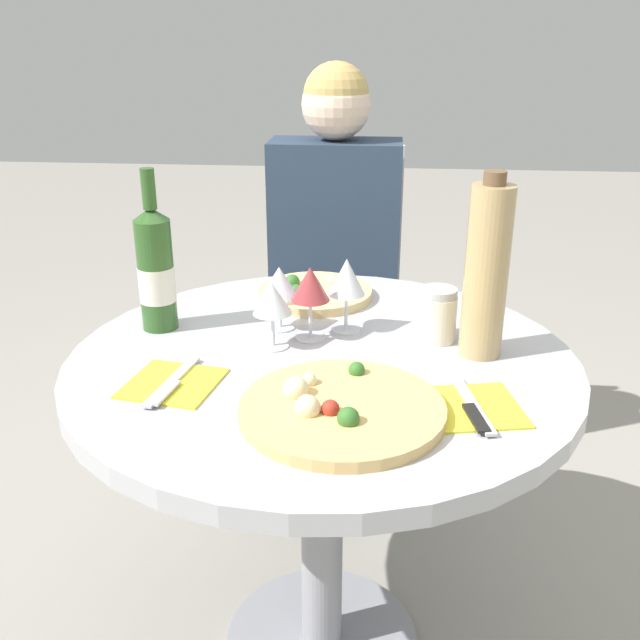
# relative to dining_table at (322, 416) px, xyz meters

# --- Properties ---
(dining_table) EXTENTS (0.95, 0.95, 0.72)m
(dining_table) POSITION_rel_dining_table_xyz_m (0.00, 0.00, 0.00)
(dining_table) COLOR gray
(dining_table) RESTS_ON ground_plane
(chair_behind_diner) EXTENTS (0.39, 0.39, 0.96)m
(chair_behind_diner) POSITION_rel_dining_table_xyz_m (-0.03, 0.85, -0.11)
(chair_behind_diner) COLOR silver
(chair_behind_diner) RESTS_ON ground_plane
(seated_diner) EXTENTS (0.37, 0.39, 1.20)m
(seated_diner) POSITION_rel_dining_table_xyz_m (-0.03, 0.71, -0.04)
(seated_diner) COLOR #28384C
(seated_diner) RESTS_ON ground_plane
(pizza_large) EXTENTS (0.33, 0.33, 0.05)m
(pizza_large) POSITION_rel_dining_table_xyz_m (0.05, -0.22, 0.14)
(pizza_large) COLOR #DBB26B
(pizza_large) RESTS_ON dining_table
(pizza_small_far) EXTENTS (0.26, 0.26, 0.05)m
(pizza_small_far) POSITION_rel_dining_table_xyz_m (-0.05, 0.30, 0.14)
(pizza_small_far) COLOR #E5C17F
(pizza_small_far) RESTS_ON dining_table
(wine_bottle) EXTENTS (0.07, 0.07, 0.32)m
(wine_bottle) POSITION_rel_dining_table_xyz_m (-0.34, 0.10, 0.25)
(wine_bottle) COLOR #2D5623
(wine_bottle) RESTS_ON dining_table
(tall_carafe) EXTENTS (0.08, 0.08, 0.34)m
(tall_carafe) POSITION_rel_dining_table_xyz_m (0.29, 0.03, 0.29)
(tall_carafe) COLOR tan
(tall_carafe) RESTS_ON dining_table
(sugar_shaker) EXTENTS (0.07, 0.07, 0.11)m
(sugar_shaker) POSITION_rel_dining_table_xyz_m (0.22, 0.09, 0.18)
(sugar_shaker) COLOR silver
(sugar_shaker) RESTS_ON dining_table
(wine_glass_back_left) EXTENTS (0.08, 0.08, 0.13)m
(wine_glass_back_left) POSITION_rel_dining_table_xyz_m (-0.10, 0.12, 0.23)
(wine_glass_back_left) COLOR silver
(wine_glass_back_left) RESTS_ON dining_table
(wine_glass_back_right) EXTENTS (0.07, 0.07, 0.15)m
(wine_glass_back_right) POSITION_rel_dining_table_xyz_m (0.04, 0.12, 0.24)
(wine_glass_back_right) COLOR silver
(wine_glass_back_right) RESTS_ON dining_table
(wine_glass_center) EXTENTS (0.08, 0.08, 0.15)m
(wine_glass_center) POSITION_rel_dining_table_xyz_m (-0.03, 0.08, 0.24)
(wine_glass_center) COLOR silver
(wine_glass_center) RESTS_ON dining_table
(wine_glass_front_left) EXTENTS (0.07, 0.07, 0.13)m
(wine_glass_front_left) POSITION_rel_dining_table_xyz_m (-0.10, 0.03, 0.23)
(wine_glass_front_left) COLOR silver
(wine_glass_front_left) RESTS_ON dining_table
(place_setting_left) EXTENTS (0.17, 0.19, 0.01)m
(place_setting_left) POSITION_rel_dining_table_xyz_m (-0.24, -0.15, 0.13)
(place_setting_left) COLOR yellow
(place_setting_left) RESTS_ON dining_table
(place_setting_right) EXTENTS (0.18, 0.19, 0.01)m
(place_setting_right) POSITION_rel_dining_table_xyz_m (0.26, -0.18, 0.13)
(place_setting_right) COLOR yellow
(place_setting_right) RESTS_ON dining_table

